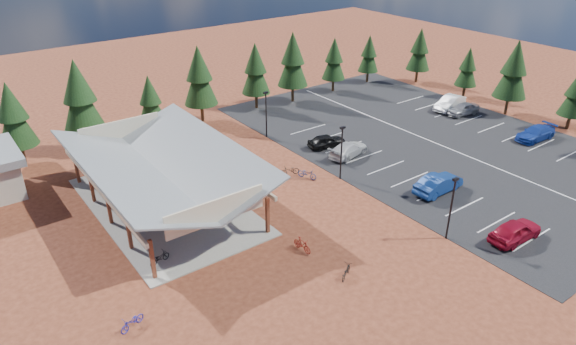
{
  "coord_description": "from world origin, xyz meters",
  "views": [
    {
      "loc": [
        -23.7,
        -28.77,
        22.1
      ],
      "look_at": [
        -0.88,
        2.11,
        2.37
      ],
      "focal_mm": 32.0,
      "sensor_mm": 36.0,
      "label": 1
    }
  ],
  "objects_px": {
    "bike_16": "(290,170)",
    "car_3": "(349,149)",
    "trash_bin_1": "(234,188)",
    "car_9": "(450,103)",
    "bike_5": "(219,202)",
    "bike_11": "(302,245)",
    "car_1": "(438,184)",
    "bike_1": "(157,214)",
    "car_4": "(327,141)",
    "lamp_post_1": "(341,149)",
    "bike_4": "(221,216)",
    "bike_pavilion": "(161,165)",
    "bike_10": "(132,322)",
    "car_8": "(463,109)",
    "bike_14": "(307,174)",
    "bike_7": "(155,176)",
    "bike_0": "(159,258)",
    "car_0": "(515,231)",
    "car_7": "(536,133)",
    "bike_3": "(113,187)",
    "bike_2": "(139,193)",
    "bike_6": "(186,189)",
    "trash_bin_0": "(256,186)",
    "bike_12": "(346,272)",
    "lamp_post_2": "(266,111)",
    "lamp_post_0": "(452,204)"
  },
  "relations": [
    {
      "from": "bike_16",
      "to": "car_3",
      "type": "bearing_deg",
      "value": 106.57
    },
    {
      "from": "trash_bin_1",
      "to": "bike_16",
      "type": "bearing_deg",
      "value": -1.87
    },
    {
      "from": "car_9",
      "to": "bike_5",
      "type": "bearing_deg",
      "value": -93.7
    },
    {
      "from": "bike_11",
      "to": "car_1",
      "type": "bearing_deg",
      "value": -5.61
    },
    {
      "from": "bike_1",
      "to": "car_1",
      "type": "height_order",
      "value": "car_1"
    },
    {
      "from": "car_4",
      "to": "car_9",
      "type": "xyz_separation_m",
      "value": [
        19.57,
        -0.36,
        0.15
      ]
    },
    {
      "from": "lamp_post_1",
      "to": "bike_4",
      "type": "height_order",
      "value": "lamp_post_1"
    },
    {
      "from": "bike_pavilion",
      "to": "bike_10",
      "type": "xyz_separation_m",
      "value": [
        -7.52,
        -11.93,
        -3.38
      ]
    },
    {
      "from": "car_8",
      "to": "bike_14",
      "type": "bearing_deg",
      "value": -77.79
    },
    {
      "from": "car_1",
      "to": "car_8",
      "type": "relative_size",
      "value": 1.16
    },
    {
      "from": "bike_7",
      "to": "bike_10",
      "type": "bearing_deg",
      "value": 136.96
    },
    {
      "from": "bike_0",
      "to": "bike_pavilion",
      "type": "bearing_deg",
      "value": -41.79
    },
    {
      "from": "car_0",
      "to": "car_7",
      "type": "bearing_deg",
      "value": -61.14
    },
    {
      "from": "bike_1",
      "to": "bike_10",
      "type": "relative_size",
      "value": 1.05
    },
    {
      "from": "bike_16",
      "to": "car_3",
      "type": "xyz_separation_m",
      "value": [
        7.16,
        -0.18,
        0.28
      ]
    },
    {
      "from": "lamp_post_1",
      "to": "bike_4",
      "type": "bearing_deg",
      "value": -179.87
    },
    {
      "from": "bike_3",
      "to": "car_8",
      "type": "bearing_deg",
      "value": -105.27
    },
    {
      "from": "bike_pavilion",
      "to": "bike_2",
      "type": "xyz_separation_m",
      "value": [
        -1.3,
        2.41,
        -3.28
      ]
    },
    {
      "from": "lamp_post_1",
      "to": "bike_3",
      "type": "xyz_separation_m",
      "value": [
        -17.69,
        9.73,
        -2.38
      ]
    },
    {
      "from": "bike_6",
      "to": "car_3",
      "type": "xyz_separation_m",
      "value": [
        16.58,
        -2.64,
        0.22
      ]
    },
    {
      "from": "trash_bin_0",
      "to": "bike_3",
      "type": "relative_size",
      "value": 0.55
    },
    {
      "from": "car_3",
      "to": "bike_pavilion",
      "type": "bearing_deg",
      "value": 73.12
    },
    {
      "from": "lamp_post_1",
      "to": "car_3",
      "type": "bearing_deg",
      "value": 39.02
    },
    {
      "from": "bike_16",
      "to": "car_4",
      "type": "xyz_separation_m",
      "value": [
        6.76,
        2.72,
        0.26
      ]
    },
    {
      "from": "car_0",
      "to": "car_1",
      "type": "height_order",
      "value": "car_1"
    },
    {
      "from": "bike_12",
      "to": "car_7",
      "type": "bearing_deg",
      "value": -111.96
    },
    {
      "from": "lamp_post_2",
      "to": "car_9",
      "type": "bearing_deg",
      "value": -15.24
    },
    {
      "from": "bike_12",
      "to": "bike_5",
      "type": "bearing_deg",
      "value": -20.85
    },
    {
      "from": "bike_12",
      "to": "bike_14",
      "type": "xyz_separation_m",
      "value": [
        6.75,
        12.73,
        0.07
      ]
    },
    {
      "from": "trash_bin_1",
      "to": "bike_5",
      "type": "height_order",
      "value": "bike_5"
    },
    {
      "from": "car_7",
      "to": "car_9",
      "type": "height_order",
      "value": "car_9"
    },
    {
      "from": "trash_bin_1",
      "to": "bike_14",
      "type": "bearing_deg",
      "value": -14.11
    },
    {
      "from": "lamp_post_1",
      "to": "bike_11",
      "type": "relative_size",
      "value": 2.93
    },
    {
      "from": "car_7",
      "to": "car_9",
      "type": "distance_m",
      "value": 11.45
    },
    {
      "from": "bike_0",
      "to": "bike_7",
      "type": "xyz_separation_m",
      "value": [
        4.72,
        11.5,
        0.11
      ]
    },
    {
      "from": "bike_14",
      "to": "car_9",
      "type": "distance_m",
      "value": 25.8
    },
    {
      "from": "car_8",
      "to": "car_4",
      "type": "bearing_deg",
      "value": -89.08
    },
    {
      "from": "bike_pavilion",
      "to": "car_8",
      "type": "relative_size",
      "value": 4.52
    },
    {
      "from": "lamp_post_2",
      "to": "bike_14",
      "type": "bearing_deg",
      "value": -103.4
    },
    {
      "from": "car_8",
      "to": "trash_bin_0",
      "type": "bearing_deg",
      "value": -80.25
    },
    {
      "from": "bike_pavilion",
      "to": "car_0",
      "type": "bearing_deg",
      "value": -46.84
    },
    {
      "from": "lamp_post_0",
      "to": "bike_2",
      "type": "distance_m",
      "value": 25.47
    },
    {
      "from": "bike_6",
      "to": "car_7",
      "type": "relative_size",
      "value": 0.32
    },
    {
      "from": "bike_3",
      "to": "car_1",
      "type": "height_order",
      "value": "car_1"
    },
    {
      "from": "car_7",
      "to": "car_1",
      "type": "bearing_deg",
      "value": -81.73
    },
    {
      "from": "bike_pavilion",
      "to": "lamp_post_1",
      "type": "height_order",
      "value": "lamp_post_1"
    },
    {
      "from": "bike_16",
      "to": "bike_12",
      "type": "bearing_deg",
      "value": -4.53
    },
    {
      "from": "car_0",
      "to": "bike_14",
      "type": "bearing_deg",
      "value": 22.79
    },
    {
      "from": "bike_2",
      "to": "car_8",
      "type": "bearing_deg",
      "value": -105.29
    },
    {
      "from": "bike_pavilion",
      "to": "bike_16",
      "type": "bearing_deg",
      "value": -7.97
    }
  ]
}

